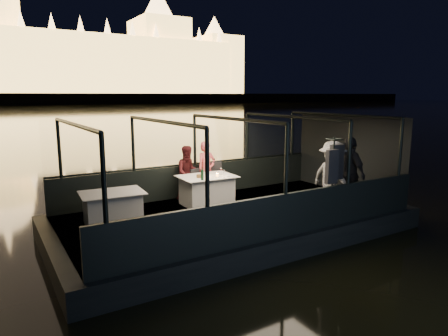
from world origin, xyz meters
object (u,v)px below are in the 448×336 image
coat_stand (332,183)px  wine_bottle (202,174)px  passenger_stripe (332,178)px  person_woman_coral (207,171)px  passenger_dark (348,176)px  chair_port_right (217,182)px  dining_table_central (207,190)px  chair_port_left (199,184)px  dining_table_aft (113,207)px  person_man_maroon (188,173)px

coat_stand → wine_bottle: coat_stand is taller
passenger_stripe → person_woman_coral: bearing=32.4°
coat_stand → passenger_dark: (1.05, 0.46, -0.05)m
wine_bottle → chair_port_right: bearing=42.4°
dining_table_central → chair_port_right: bearing=37.6°
chair_port_left → passenger_dark: size_ratio=0.46×
dining_table_aft → passenger_dark: (5.40, -1.93, 0.47)m
person_woman_coral → passenger_stripe: bearing=-60.4°
person_man_maroon → coat_stand: bearing=-49.3°
dining_table_aft → person_woman_coral: 3.18m
chair_port_right → person_woman_coral: (-0.20, 0.27, 0.30)m
dining_table_central → chair_port_left: chair_port_left is taller
chair_port_left → chair_port_right: chair_port_right is taller
chair_port_left → person_woman_coral: person_woman_coral is taller
dining_table_aft → coat_stand: coat_stand is taller
passenger_stripe → wine_bottle: bearing=55.1°
person_man_maroon → passenger_stripe: (2.48, -2.91, 0.10)m
chair_port_left → passenger_stripe: (2.30, -2.64, 0.40)m
chair_port_left → person_man_maroon: 0.44m
dining_table_central → chair_port_right: 0.74m
dining_table_central → chair_port_left: size_ratio=1.70×
coat_stand → wine_bottle: (-2.11, 2.32, 0.02)m
person_woman_coral → passenger_dark: size_ratio=0.85×
dining_table_central → wine_bottle: bearing=-130.9°
chair_port_right → dining_table_aft: bearing=-143.5°
wine_bottle → dining_table_aft: bearing=178.1°
person_man_maroon → wine_bottle: person_man_maroon is taller
person_woman_coral → wine_bottle: bearing=-127.1°
coat_stand → person_woman_coral: bearing=111.7°
dining_table_aft → wine_bottle: size_ratio=4.22×
person_woman_coral → passenger_stripe: 3.48m
chair_port_right → passenger_dark: size_ratio=0.54×
chair_port_left → passenger_dark: passenger_dark is taller
dining_table_aft → coat_stand: bearing=-28.8°
person_woman_coral → dining_table_aft: bearing=-164.4°
passenger_stripe → chair_port_right: bearing=32.2°
dining_table_aft → person_man_maroon: 2.65m
coat_stand → person_man_maroon: 3.95m
dining_table_central → chair_port_right: (0.58, 0.45, 0.06)m
chair_port_right → person_man_maroon: person_man_maroon is taller
chair_port_right → chair_port_left: bearing=-157.3°
coat_stand → passenger_dark: size_ratio=1.05×
chair_port_right → wine_bottle: 1.35m
person_woman_coral → person_man_maroon: person_woman_coral is taller
passenger_stripe → passenger_dark: 0.51m
coat_stand → person_woman_coral: 3.70m
coat_stand → passenger_dark: coat_stand is taller
passenger_dark → person_man_maroon: bearing=-126.1°
dining_table_central → person_woman_coral: (0.39, 0.72, 0.36)m
passenger_dark → person_woman_coral: bearing=-132.1°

